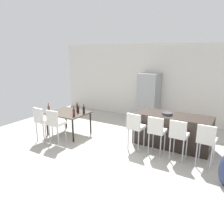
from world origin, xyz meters
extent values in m
plane|color=#ADA89E|center=(0.00, 0.00, 0.00)|extent=(10.00, 10.00, 0.00)
cube|color=silver|center=(0.00, 3.08, 1.45)|extent=(10.00, 0.12, 2.90)
cube|color=black|center=(0.75, 0.76, 0.46)|extent=(2.09, 0.84, 0.92)
cube|color=silver|center=(-0.02, 0.02, 0.65)|extent=(0.43, 0.43, 0.08)
cube|color=silver|center=(-0.03, -0.15, 0.87)|extent=(0.40, 0.09, 0.36)
cylinder|color=#B2B2B7|center=(-0.17, 0.19, 0.30)|extent=(0.03, 0.03, 0.61)
cylinder|color=#B2B2B7|center=(0.15, 0.17, 0.30)|extent=(0.03, 0.03, 0.61)
cylinder|color=#B2B2B7|center=(-0.19, -0.13, 0.30)|extent=(0.03, 0.03, 0.61)
cylinder|color=#B2B2B7|center=(0.13, -0.15, 0.30)|extent=(0.03, 0.03, 0.61)
cube|color=silver|center=(0.57, 0.02, 0.65)|extent=(0.40, 0.40, 0.08)
cube|color=silver|center=(0.57, -0.15, 0.87)|extent=(0.40, 0.06, 0.36)
cylinder|color=#B2B2B7|center=(0.41, 0.18, 0.30)|extent=(0.03, 0.03, 0.61)
cylinder|color=#B2B2B7|center=(0.73, 0.18, 0.30)|extent=(0.03, 0.03, 0.61)
cylinder|color=#B2B2B7|center=(0.41, -0.14, 0.30)|extent=(0.03, 0.03, 0.61)
cylinder|color=#B2B2B7|center=(0.73, -0.14, 0.30)|extent=(0.03, 0.03, 0.61)
cube|color=silver|center=(1.13, 0.02, 0.65)|extent=(0.41, 0.41, 0.08)
cube|color=silver|center=(1.13, -0.15, 0.87)|extent=(0.40, 0.07, 0.36)
cylinder|color=#B2B2B7|center=(0.98, 0.18, 0.30)|extent=(0.03, 0.03, 0.61)
cylinder|color=#B2B2B7|center=(1.30, 0.17, 0.30)|extent=(0.03, 0.03, 0.61)
cylinder|color=#B2B2B7|center=(0.97, -0.14, 0.30)|extent=(0.03, 0.03, 0.61)
cylinder|color=#B2B2B7|center=(1.29, -0.15, 0.30)|extent=(0.03, 0.03, 0.61)
cube|color=silver|center=(1.76, 0.02, 0.65)|extent=(0.42, 0.42, 0.08)
cube|color=silver|center=(1.76, -0.15, 0.87)|extent=(0.40, 0.08, 0.36)
cylinder|color=#B2B2B7|center=(1.61, 0.18, 0.30)|extent=(0.03, 0.03, 0.61)
cylinder|color=#B2B2B7|center=(1.93, 0.17, 0.30)|extent=(0.03, 0.03, 0.61)
cylinder|color=#B2B2B7|center=(1.60, -0.14, 0.30)|extent=(0.03, 0.03, 0.61)
cylinder|color=#B2B2B7|center=(1.92, -0.15, 0.30)|extent=(0.03, 0.03, 0.61)
cube|color=#4C4238|center=(-2.38, -0.05, 0.72)|extent=(1.20, 1.00, 0.04)
cylinder|color=black|center=(-2.92, 0.38, 0.35)|extent=(0.05, 0.05, 0.70)
cylinder|color=black|center=(-1.84, 0.38, 0.35)|extent=(0.05, 0.05, 0.70)
cylinder|color=black|center=(-2.92, -0.49, 0.35)|extent=(0.05, 0.05, 0.70)
cylinder|color=black|center=(-1.84, -0.49, 0.35)|extent=(0.05, 0.05, 0.70)
cube|color=silver|center=(-2.65, -0.85, 0.65)|extent=(0.42, 0.42, 0.08)
cube|color=silver|center=(-2.66, -1.02, 0.87)|extent=(0.40, 0.08, 0.36)
cylinder|color=#B2B2B7|center=(-2.80, -0.68, 0.30)|extent=(0.03, 0.03, 0.61)
cylinder|color=#B2B2B7|center=(-2.48, -0.70, 0.30)|extent=(0.03, 0.03, 0.61)
cylinder|color=#B2B2B7|center=(-2.82, -1.00, 0.30)|extent=(0.03, 0.03, 0.61)
cylinder|color=#B2B2B7|center=(-2.50, -1.02, 0.30)|extent=(0.03, 0.03, 0.61)
cube|color=silver|center=(-2.11, -0.85, 0.65)|extent=(0.42, 0.42, 0.08)
cube|color=silver|center=(-2.11, -1.02, 0.87)|extent=(0.40, 0.08, 0.36)
cylinder|color=#B2B2B7|center=(-2.28, -0.70, 0.30)|extent=(0.03, 0.03, 0.61)
cylinder|color=#B2B2B7|center=(-1.96, -0.68, 0.30)|extent=(0.03, 0.03, 0.61)
cylinder|color=#B2B2B7|center=(-2.27, -1.02, 0.30)|extent=(0.03, 0.03, 0.61)
cylinder|color=#B2B2B7|center=(-1.95, -1.00, 0.30)|extent=(0.03, 0.03, 0.61)
cylinder|color=brown|center=(-2.28, 0.27, 0.86)|extent=(0.07, 0.07, 0.24)
cylinder|color=brown|center=(-2.28, 0.27, 1.01)|extent=(0.02, 0.02, 0.07)
cylinder|color=#471E19|center=(-1.95, -0.29, 0.85)|extent=(0.08, 0.08, 0.22)
cylinder|color=#471E19|center=(-1.95, -0.29, 1.00)|extent=(0.03, 0.03, 0.09)
cylinder|color=#471E19|center=(-2.86, -0.43, 0.85)|extent=(0.07, 0.07, 0.22)
cylinder|color=#471E19|center=(-2.86, -0.43, 1.00)|extent=(0.02, 0.02, 0.10)
cylinder|color=black|center=(-2.08, 0.06, 0.84)|extent=(0.07, 0.07, 0.21)
cylinder|color=black|center=(-2.08, 0.06, 0.99)|extent=(0.03, 0.03, 0.08)
cylinder|color=black|center=(-1.85, 0.07, 0.85)|extent=(0.07, 0.07, 0.22)
cylinder|color=black|center=(-1.85, 0.07, 1.00)|extent=(0.02, 0.02, 0.08)
cylinder|color=silver|center=(-2.04, -0.22, 0.74)|extent=(0.06, 0.06, 0.00)
cylinder|color=silver|center=(-2.04, -0.22, 0.78)|extent=(0.01, 0.01, 0.08)
cone|color=silver|center=(-2.04, -0.22, 0.87)|extent=(0.07, 0.07, 0.09)
cube|color=#939699|center=(-0.74, 2.64, 0.92)|extent=(0.72, 0.68, 1.84)
cylinder|color=#333338|center=(0.61, 0.66, 0.96)|extent=(0.28, 0.28, 0.07)
camera|label=1|loc=(2.34, -5.18, 2.64)|focal=35.48mm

